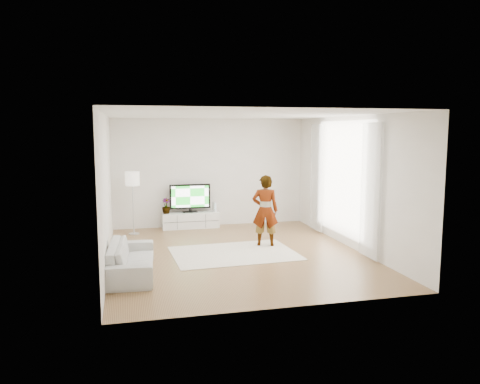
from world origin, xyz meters
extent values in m
plane|color=olive|center=(0.00, 0.00, 0.00)|extent=(6.00, 6.00, 0.00)
plane|color=white|center=(0.00, 0.00, 2.80)|extent=(6.00, 6.00, 0.00)
cube|color=white|center=(-2.50, 0.00, 1.40)|extent=(0.02, 6.00, 2.80)
cube|color=white|center=(2.50, 0.00, 1.40)|extent=(0.02, 6.00, 2.80)
cube|color=white|center=(0.00, 3.00, 1.40)|extent=(5.00, 0.02, 2.80)
cube|color=white|center=(0.00, -3.00, 1.40)|extent=(5.00, 0.02, 2.80)
cube|color=white|center=(2.48, 0.30, 1.45)|extent=(0.01, 2.60, 2.50)
cube|color=white|center=(2.40, -1.00, 1.35)|extent=(0.04, 0.70, 2.60)
cube|color=white|center=(2.40, 1.60, 1.35)|extent=(0.04, 0.70, 2.60)
cube|color=white|center=(-0.57, 2.77, 0.20)|extent=(1.44, 0.41, 0.41)
cube|color=black|center=(-0.57, 2.56, 0.20)|extent=(1.40, 0.00, 0.01)
cube|color=black|center=(-0.93, 2.56, 0.20)|extent=(0.01, 0.00, 0.36)
cube|color=black|center=(-0.20, 2.56, 0.20)|extent=(0.01, 0.00, 0.36)
cube|color=black|center=(-0.57, 2.79, 0.42)|extent=(0.37, 0.20, 0.02)
cube|color=black|center=(-0.57, 2.79, 0.46)|extent=(0.07, 0.05, 0.07)
cube|color=black|center=(-0.57, 2.79, 0.82)|extent=(1.04, 0.06, 0.63)
cube|color=green|center=(-0.57, 2.76, 0.82)|extent=(0.95, 0.01, 0.54)
cube|color=white|center=(0.07, 2.77, 0.53)|extent=(0.09, 0.19, 0.25)
cube|color=#4CB2FF|center=(0.07, 2.67, 0.55)|extent=(0.01, 0.00, 0.13)
imported|color=#3F7238|center=(-1.18, 2.77, 0.60)|extent=(0.28, 0.28, 0.39)
cube|color=beige|center=(-0.04, 0.03, 0.01)|extent=(2.56, 1.90, 0.01)
imported|color=#334772|center=(0.76, 0.52, 0.78)|extent=(0.64, 0.52, 1.54)
imported|color=silver|center=(-2.09, -0.89, 0.28)|extent=(0.86, 1.94, 0.55)
cylinder|color=silver|center=(-2.00, 2.37, 0.01)|extent=(0.26, 0.26, 0.02)
cylinder|color=silver|center=(-2.00, 2.37, 0.60)|extent=(0.03, 0.03, 1.17)
cylinder|color=white|center=(-2.00, 2.37, 1.35)|extent=(0.34, 0.34, 0.33)
camera|label=1|loc=(-2.12, -9.02, 2.49)|focal=35.00mm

